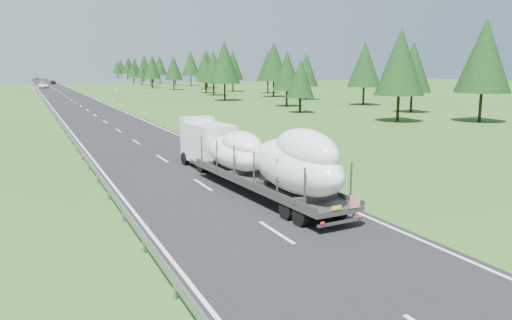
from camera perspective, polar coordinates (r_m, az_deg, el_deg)
name	(u,v)px	position (r m, az deg, el deg)	size (l,w,h in m)	color
ground	(276,233)	(20.21, 2.30, -8.29)	(400.00, 400.00, 0.00)	#2A511B
road_surface	(67,97)	(117.49, -20.78, 6.73)	(10.00, 400.00, 0.02)	black
guardrail	(41,95)	(117.13, -23.40, 6.83)	(0.10, 400.00, 0.76)	slate
marker_posts	(74,86)	(172.76, -20.07, 7.97)	(0.13, 350.08, 1.00)	silver
highway_sign	(116,92)	(98.41, -15.72, 7.45)	(0.08, 0.90, 2.60)	slate
tree_line_right	(206,65)	(146.52, -5.71, 10.71)	(27.67, 345.95, 12.48)	black
boat_truck	(254,155)	(26.07, -0.18, 0.56)	(3.23, 17.38, 3.92)	silver
distant_van	(43,85)	(171.13, -23.19, 7.84)	(2.77, 6.01, 1.67)	white
distant_car_dark	(53,82)	(210.92, -22.18, 8.25)	(1.76, 4.37, 1.49)	black
distant_car_blue	(37,78)	(287.11, -23.78, 8.55)	(1.47, 4.22, 1.39)	#1A2D49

